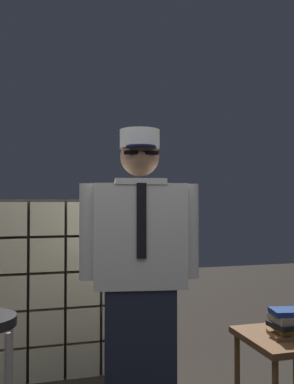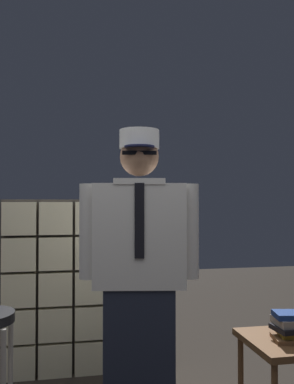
# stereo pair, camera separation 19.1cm
# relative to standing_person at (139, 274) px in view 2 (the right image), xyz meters

# --- Properties ---
(glass_block_wall) EXTENTS (1.43, 0.10, 1.43)m
(glass_block_wall) POSITION_rel_standing_person_xyz_m (-0.24, 0.92, -0.26)
(glass_block_wall) COLOR beige
(glass_block_wall) RESTS_ON ground
(standing_person) EXTENTS (0.73, 0.35, 1.83)m
(standing_person) POSITION_rel_standing_person_xyz_m (0.00, 0.00, 0.00)
(standing_person) COLOR #1E2333
(standing_person) RESTS_ON ground
(side_table) EXTENTS (0.52, 0.52, 0.57)m
(side_table) POSITION_rel_standing_person_xyz_m (0.89, -0.17, -0.46)
(side_table) COLOR brown
(side_table) RESTS_ON ground
(book_stack) EXTENTS (0.26, 0.24, 0.17)m
(book_stack) POSITION_rel_standing_person_xyz_m (0.89, -0.20, -0.31)
(book_stack) COLOR brown
(book_stack) RESTS_ON side_table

